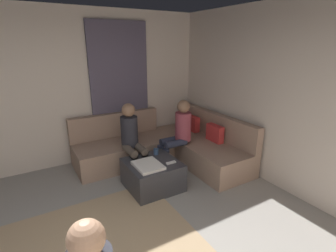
# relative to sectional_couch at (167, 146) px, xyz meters

# --- Properties ---
(wall_back) EXTENTS (6.00, 0.12, 2.70)m
(wall_back) POSITION_rel_sectional_couch_xyz_m (2.08, 1.06, 1.07)
(wall_back) COLOR beige
(wall_back) RESTS_ON ground_plane
(wall_left) EXTENTS (0.12, 6.00, 2.70)m
(wall_left) POSITION_rel_sectional_couch_xyz_m (-0.86, -1.88, 1.07)
(wall_left) COLOR beige
(wall_left) RESTS_ON ground_plane
(curtain_panel) EXTENTS (0.06, 1.10, 2.50)m
(curtain_panel) POSITION_rel_sectional_couch_xyz_m (-0.76, -0.58, 0.97)
(curtain_panel) COLOR #595166
(curtain_panel) RESTS_ON ground_plane
(sectional_couch) EXTENTS (2.10, 2.55, 0.87)m
(sectional_couch) POSITION_rel_sectional_couch_xyz_m (0.00, 0.00, 0.00)
(sectional_couch) COLOR #9E7F6B
(sectional_couch) RESTS_ON ground_plane
(ottoman) EXTENTS (0.76, 0.76, 0.42)m
(ottoman) POSITION_rel_sectional_couch_xyz_m (0.70, -0.67, -0.07)
(ottoman) COLOR #333338
(ottoman) RESTS_ON ground_plane
(folded_blanket) EXTENTS (0.44, 0.36, 0.04)m
(folded_blanket) POSITION_rel_sectional_couch_xyz_m (0.80, -0.79, 0.16)
(folded_blanket) COLOR white
(folded_blanket) RESTS_ON ottoman
(coffee_mug) EXTENTS (0.08, 0.08, 0.10)m
(coffee_mug) POSITION_rel_sectional_couch_xyz_m (0.48, -0.49, 0.19)
(coffee_mug) COLOR #334C72
(coffee_mug) RESTS_ON ottoman
(game_remote) EXTENTS (0.05, 0.15, 0.02)m
(game_remote) POSITION_rel_sectional_couch_xyz_m (0.88, -0.45, 0.15)
(game_remote) COLOR white
(game_remote) RESTS_ON ottoman
(person_on_couch_back) EXTENTS (0.30, 0.60, 1.20)m
(person_on_couch_back) POSITION_rel_sectional_couch_xyz_m (0.29, 0.06, 0.38)
(person_on_couch_back) COLOR #2D3347
(person_on_couch_back) RESTS_ON ground_plane
(person_on_couch_side) EXTENTS (0.60, 0.30, 1.20)m
(person_on_couch_side) POSITION_rel_sectional_couch_xyz_m (0.15, -0.75, 0.38)
(person_on_couch_side) COLOR brown
(person_on_couch_side) RESTS_ON ground_plane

